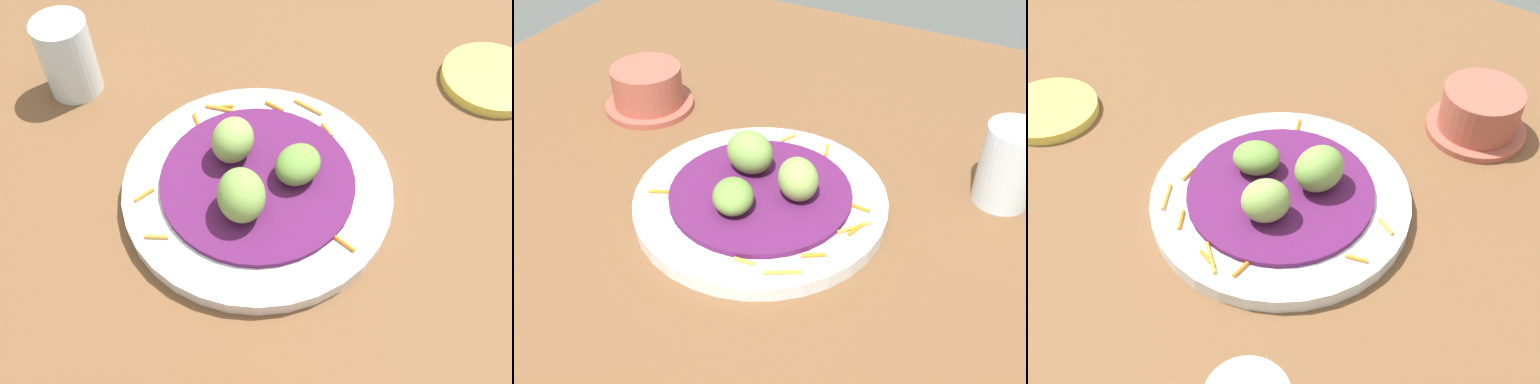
{
  "view_description": "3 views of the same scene",
  "coord_description": "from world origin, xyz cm",
  "views": [
    {
      "loc": [
        -33.24,
        15.82,
        49.34
      ],
      "look_at": [
        -3.39,
        3.2,
        4.94
      ],
      "focal_mm": 40.39,
      "sensor_mm": 36.0,
      "label": 1
    },
    {
      "loc": [
        23.83,
        -43.53,
        45.37
      ],
      "look_at": [
        0.27,
        1.02,
        5.67
      ],
      "focal_mm": 44.4,
      "sensor_mm": 36.0,
      "label": 2
    },
    {
      "loc": [
        35.37,
        29.19,
        50.63
      ],
      "look_at": [
        -0.88,
        3.16,
        4.99
      ],
      "focal_mm": 44.57,
      "sensor_mm": 36.0,
      "label": 3
    }
  ],
  "objects": [
    {
      "name": "table_surface",
      "position": [
        0.0,
        0.0,
        1.0
      ],
      "size": [
        110.0,
        110.0,
        2.0
      ],
      "primitive_type": "cube",
      "color": "brown",
      "rests_on": "ground"
    },
    {
      "name": "main_plate",
      "position": [
        -1.53,
        2.27,
        2.83
      ],
      "size": [
        26.91,
        26.91,
        1.65
      ],
      "primitive_type": "cylinder",
      "color": "silver",
      "rests_on": "table_surface"
    },
    {
      "name": "cabbage_bed",
      "position": [
        -1.53,
        2.27,
        3.96
      ],
      "size": [
        19.35,
        19.35,
        0.62
      ],
      "primitive_type": "cylinder",
      "color": "#51194C",
      "rests_on": "main_plate"
    },
    {
      "name": "carrot_garnish",
      "position": [
        3.28,
        1.12,
        3.85
      ],
      "size": [
        22.91,
        22.42,
        0.4
      ],
      "color": "orange",
      "rests_on": "main_plate"
    },
    {
      "name": "guac_scoop_left",
      "position": [
        -4.32,
        5.07,
        6.63
      ],
      "size": [
        6.36,
        5.73,
        4.71
      ],
      "primitive_type": "ellipsoid",
      "rotation": [
        0.0,
        0.0,
        4.45
      ],
      "color": "#759E47",
      "rests_on": "cabbage_bed"
    },
    {
      "name": "guac_scoop_center",
      "position": [
        -2.55,
        -1.56,
        5.88
      ],
      "size": [
        6.1,
        6.4,
        3.21
      ],
      "primitive_type": "ellipsoid",
      "rotation": [
        0.0,
        0.0,
        2.09
      ],
      "color": "olive",
      "rests_on": "cabbage_bed"
    },
    {
      "name": "guac_scoop_right",
      "position": [
        2.3,
        3.29,
        6.52
      ],
      "size": [
        6.29,
        6.29,
        4.49
      ],
      "primitive_type": "ellipsoid",
      "rotation": [
        0.0,
        0.0,
        5.49
      ],
      "color": "#84A851",
      "rests_on": "cabbage_bed"
    },
    {
      "name": "terracotta_bowl",
      "position": [
        -24.63,
        13.86,
        4.7
      ],
      "size": [
        11.58,
        11.58,
        5.81
      ],
      "color": "#A85142",
      "rests_on": "table_surface"
    },
    {
      "name": "water_glass",
      "position": [
        20.79,
        15.71,
        6.57
      ],
      "size": [
        6.02,
        6.02,
        9.14
      ],
      "primitive_type": "cylinder",
      "color": "silver",
      "rests_on": "table_surface"
    }
  ]
}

